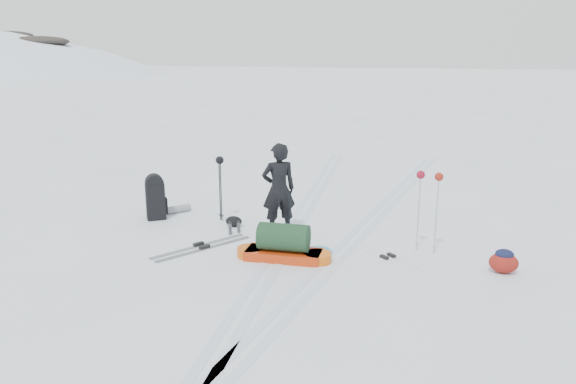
# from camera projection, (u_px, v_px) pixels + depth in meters

# --- Properties ---
(ground) EXTENTS (200.00, 200.00, 0.00)m
(ground) POSITION_uv_depth(u_px,v_px,m) (284.00, 244.00, 10.26)
(ground) COLOR white
(ground) RESTS_ON ground
(ski_tracks) EXTENTS (3.38, 17.97, 0.01)m
(ski_tracks) POSITION_uv_depth(u_px,v_px,m) (326.00, 232.00, 10.92)
(ski_tracks) COLOR silver
(ski_tracks) RESTS_ON ground
(skier) EXTENTS (0.77, 0.69, 1.78)m
(skier) POSITION_uv_depth(u_px,v_px,m) (279.00, 189.00, 10.58)
(skier) COLOR black
(skier) RESTS_ON ground
(pulk_sled) EXTENTS (1.65, 0.58, 0.63)m
(pulk_sled) POSITION_uv_depth(u_px,v_px,m) (284.00, 246.00, 9.45)
(pulk_sled) COLOR red
(pulk_sled) RESTS_ON ground
(expedition_rucksack) EXTENTS (0.70, 1.04, 0.96)m
(expedition_rucksack) POSITION_uv_depth(u_px,v_px,m) (158.00, 198.00, 11.70)
(expedition_rucksack) COLOR black
(expedition_rucksack) RESTS_ON ground
(ski_poles_black) EXTENTS (0.17, 0.17, 1.35)m
(ski_poles_black) POSITION_uv_depth(u_px,v_px,m) (220.00, 168.00, 11.42)
(ski_poles_black) COLOR black
(ski_poles_black) RESTS_ON ground
(ski_poles_silver) EXTENTS (0.45, 0.23, 1.44)m
(ski_poles_silver) POSITION_uv_depth(u_px,v_px,m) (429.00, 185.00, 9.56)
(ski_poles_silver) COLOR #B4B7BB
(ski_poles_silver) RESTS_ON ground
(touring_skis_grey) EXTENTS (1.31, 1.79, 0.07)m
(touring_skis_grey) POSITION_uv_depth(u_px,v_px,m) (202.00, 247.00, 10.05)
(touring_skis_grey) COLOR gray
(touring_skis_grey) RESTS_ON ground
(touring_skis_white) EXTENTS (1.41, 1.29, 0.06)m
(touring_skis_white) POSITION_uv_depth(u_px,v_px,m) (388.00, 258.00, 9.54)
(touring_skis_white) COLOR silver
(touring_skis_white) RESTS_ON ground
(rope_coil) EXTENTS (0.57, 0.57, 0.06)m
(rope_coil) POSITION_uv_depth(u_px,v_px,m) (319.00, 251.00, 9.80)
(rope_coil) COLOR #5CA8DF
(rope_coil) RESTS_ON ground
(small_daypack) EXTENTS (0.57, 0.54, 0.39)m
(small_daypack) POSITION_uv_depth(u_px,v_px,m) (504.00, 261.00, 8.90)
(small_daypack) COLOR maroon
(small_daypack) RESTS_ON ground
(thermos_pair) EXTENTS (0.19, 0.22, 0.25)m
(thermos_pair) POSITION_uv_depth(u_px,v_px,m) (234.00, 228.00, 10.79)
(thermos_pair) COLOR #515458
(thermos_pair) RESTS_ON ground
(stuff_sack) EXTENTS (0.40, 0.36, 0.21)m
(stuff_sack) POSITION_uv_depth(u_px,v_px,m) (234.00, 221.00, 11.25)
(stuff_sack) COLOR black
(stuff_sack) RESTS_ON ground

